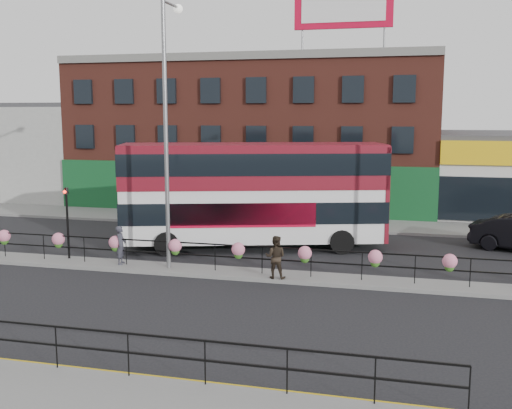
% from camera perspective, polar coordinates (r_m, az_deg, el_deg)
% --- Properties ---
extents(ground, '(120.00, 120.00, 0.00)m').
position_cam_1_polar(ground, '(24.76, -1.69, -6.76)').
color(ground, black).
rests_on(ground, ground).
extents(north_pavement, '(60.00, 4.00, 0.15)m').
position_cam_1_polar(north_pavement, '(36.16, 3.45, -1.69)').
color(north_pavement, slate).
rests_on(north_pavement, ground).
extents(median, '(60.00, 1.60, 0.15)m').
position_cam_1_polar(median, '(24.74, -1.69, -6.59)').
color(median, slate).
rests_on(median, ground).
extents(yellow_line_inner, '(60.00, 0.10, 0.01)m').
position_cam_1_polar(yellow_line_inner, '(16.17, -11.35, -15.57)').
color(yellow_line_inner, gold).
rests_on(yellow_line_inner, ground).
extents(yellow_line_outer, '(60.00, 0.10, 0.01)m').
position_cam_1_polar(yellow_line_outer, '(16.03, -11.63, -15.81)').
color(yellow_line_outer, gold).
rests_on(yellow_line_outer, ground).
extents(brick_building, '(25.00, 12.21, 10.30)m').
position_cam_1_polar(brick_building, '(44.21, 0.28, 6.82)').
color(brick_building, brown).
rests_on(brick_building, ground).
extents(warehouse_west, '(15.50, 12.00, 7.30)m').
position_cam_1_polar(warehouse_west, '(52.90, -21.63, 4.92)').
color(warehouse_west, '#A1A19C').
rests_on(warehouse_west, ground).
extents(billboard, '(6.00, 0.29, 4.40)m').
position_cam_1_polar(billboard, '(38.72, 8.32, 18.42)').
color(billboard, '#B70727').
rests_on(billboard, brick_building).
extents(median_railing, '(30.04, 0.56, 1.23)m').
position_cam_1_polar(median_railing, '(24.50, -1.70, -4.40)').
color(median_railing, black).
rests_on(median_railing, median).
extents(south_railing, '(20.04, 0.05, 1.12)m').
position_cam_1_polar(south_railing, '(16.41, -18.53, -11.90)').
color(south_railing, black).
rests_on(south_railing, south_pavement).
extents(double_decker_bus, '(13.00, 6.52, 5.14)m').
position_cam_1_polar(double_decker_bus, '(29.07, -0.16, 1.91)').
color(double_decker_bus, silver).
rests_on(double_decker_bus, ground).
extents(pedestrian_a, '(0.71, 0.56, 1.66)m').
position_cam_1_polar(pedestrian_a, '(26.43, -12.75, -3.79)').
color(pedestrian_a, '#31313C').
rests_on(pedestrian_a, median).
extents(pedestrian_b, '(0.85, 0.67, 1.70)m').
position_cam_1_polar(pedestrian_b, '(23.60, 1.87, -5.02)').
color(pedestrian_b, black).
rests_on(pedestrian_b, median).
extents(lamp_column_west, '(0.39, 1.93, 10.99)m').
position_cam_1_polar(lamp_column_west, '(25.09, -8.38, 8.75)').
color(lamp_column_west, slate).
rests_on(lamp_column_west, median).
extents(traffic_light_median, '(0.15, 0.28, 3.65)m').
position_cam_1_polar(traffic_light_median, '(27.79, -17.58, -0.25)').
color(traffic_light_median, black).
rests_on(traffic_light_median, median).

